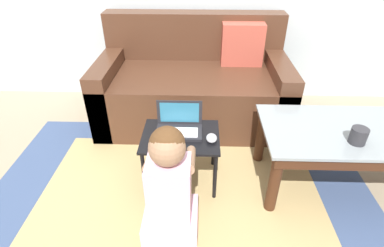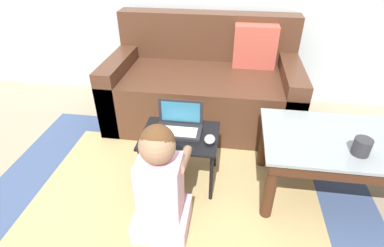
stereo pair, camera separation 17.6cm
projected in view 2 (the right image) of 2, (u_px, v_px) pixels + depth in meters
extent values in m
plane|color=gray|center=(198.00, 198.00, 1.97)|extent=(16.00, 16.00, 0.00)
cube|color=#3D517A|center=(176.00, 200.00, 1.95)|extent=(2.56, 1.86, 0.01)
cube|color=tan|center=(175.00, 200.00, 1.95)|extent=(1.84, 1.34, 0.00)
cube|color=#4C2D1E|center=(202.00, 96.00, 2.68)|extent=(1.61, 0.89, 0.47)
cube|color=#4C2D1E|center=(208.00, 36.00, 2.73)|extent=(1.61, 0.20, 0.41)
cube|color=#4C2D1E|center=(124.00, 85.00, 2.73)|extent=(0.16, 0.89, 0.58)
cube|color=#4C2D1E|center=(286.00, 96.00, 2.56)|extent=(0.16, 0.89, 0.58)
cube|color=#B24C3D|center=(255.00, 47.00, 2.55)|extent=(0.36, 0.14, 0.36)
cube|color=gray|center=(362.00, 141.00, 1.75)|extent=(1.14, 0.59, 0.02)
cube|color=#422314|center=(360.00, 147.00, 1.78)|extent=(1.10, 0.57, 0.07)
cylinder|color=#422314|center=(270.00, 190.00, 1.74)|extent=(0.07, 0.07, 0.44)
cylinder|color=#422314|center=(265.00, 141.00, 2.14)|extent=(0.07, 0.07, 0.44)
cube|color=black|center=(180.00, 136.00, 1.92)|extent=(0.49, 0.38, 0.02)
cylinder|color=black|center=(142.00, 172.00, 1.91)|extent=(0.02, 0.02, 0.37)
cylinder|color=black|center=(211.00, 179.00, 1.86)|extent=(0.02, 0.02, 0.37)
cylinder|color=black|center=(154.00, 142.00, 2.19)|extent=(0.02, 0.02, 0.37)
cylinder|color=black|center=(215.00, 147.00, 2.13)|extent=(0.02, 0.02, 0.37)
cube|color=#232328|center=(179.00, 131.00, 1.93)|extent=(0.29, 0.18, 0.02)
cube|color=silver|center=(178.00, 131.00, 1.91)|extent=(0.24, 0.11, 0.00)
cube|color=#232328|center=(181.00, 112.00, 1.95)|extent=(0.29, 0.01, 0.17)
cube|color=teal|center=(181.00, 112.00, 1.95)|extent=(0.25, 0.00, 0.14)
ellipsoid|color=#B2B7C1|center=(210.00, 139.00, 1.84)|extent=(0.07, 0.09, 0.04)
cube|color=#E5B2CC|center=(163.00, 219.00, 1.74)|extent=(0.30, 0.30, 0.14)
cube|color=#E5B2CC|center=(160.00, 187.00, 1.60)|extent=(0.23, 0.19, 0.37)
sphere|color=#9E7556|center=(157.00, 146.00, 1.45)|extent=(0.19, 0.19, 0.19)
sphere|color=brown|center=(157.00, 142.00, 1.45)|extent=(0.18, 0.18, 0.18)
cylinder|color=#9E7556|center=(147.00, 155.00, 1.68)|extent=(0.06, 0.30, 0.15)
cylinder|color=#9E7556|center=(184.00, 159.00, 1.66)|extent=(0.06, 0.30, 0.15)
cylinder|color=#2D2D33|center=(362.00, 147.00, 1.61)|extent=(0.09, 0.09, 0.10)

